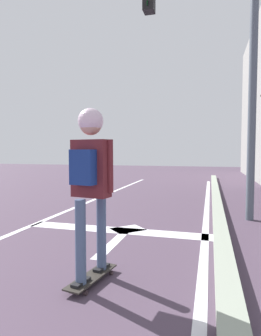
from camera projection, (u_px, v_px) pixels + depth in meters
lane_line_center at (11, 234)px, 4.93m from camera, size 0.12×20.00×0.01m
lane_line_curbside at (204, 252)px, 4.06m from camera, size 0.12×20.00×0.01m
stop_bar at (117, 230)px, 5.17m from camera, size 3.39×0.40×0.01m
lane_arrow_stem at (113, 243)px, 4.42m from camera, size 0.16×1.40×0.01m
lane_arrow_head at (128, 229)px, 5.24m from camera, size 0.71×0.71×0.01m
curb_strip at (223, 249)px, 3.98m from camera, size 0.24×24.00×0.14m
skateboard at (92, 277)px, 3.10m from camera, size 0.33×0.79×0.08m
skater at (90, 169)px, 3.02m from camera, size 0.49×0.65×1.81m
traffic_signal_mast at (207, 42)px, 5.99m from camera, size 4.40×0.34×5.56m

